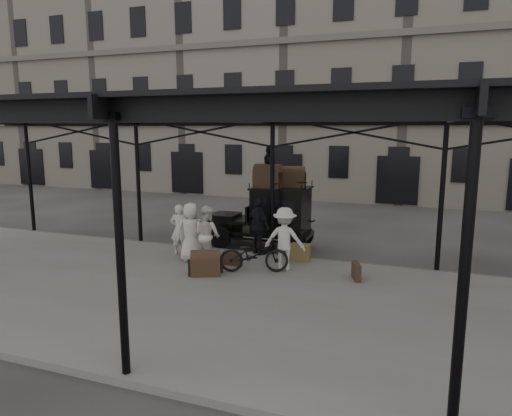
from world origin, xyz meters
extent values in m
plane|color=#383533|center=(0.00, 0.00, 0.00)|extent=(120.00, 120.00, 0.00)
cube|color=slate|center=(0.00, -2.00, 0.07)|extent=(28.00, 8.00, 0.15)
cylinder|color=black|center=(-10.00, 2.00, 2.15)|extent=(0.14, 0.14, 4.30)
cylinder|color=black|center=(0.00, 2.00, 2.15)|extent=(0.14, 0.14, 4.30)
cylinder|color=black|center=(0.00, -5.80, 2.15)|extent=(0.14, 0.14, 4.30)
cube|color=black|center=(0.00, 2.00, 4.48)|extent=(22.00, 0.10, 0.45)
cube|color=black|center=(0.00, -5.80, 4.48)|extent=(22.00, 0.10, 0.45)
cube|color=black|center=(0.00, -1.70, 4.65)|extent=(22.50, 9.00, 0.08)
cube|color=silver|center=(0.00, -1.70, 4.72)|extent=(18.00, 7.00, 0.04)
cube|color=slate|center=(0.00, 18.00, 7.00)|extent=(64.00, 8.00, 14.00)
cylinder|color=black|center=(-2.07, 2.49, 0.40)|extent=(0.80, 0.10, 0.80)
cylinder|color=black|center=(-2.07, 3.93, 0.40)|extent=(0.80, 0.10, 0.80)
cylinder|color=black|center=(0.53, 2.49, 0.40)|extent=(0.80, 0.10, 0.80)
cylinder|color=black|center=(0.53, 3.93, 0.40)|extent=(0.80, 0.10, 0.80)
cube|color=black|center=(-0.82, 3.21, 0.55)|extent=(3.60, 1.25, 0.12)
cube|color=black|center=(-2.17, 3.21, 0.85)|extent=(0.90, 1.00, 0.55)
cube|color=black|center=(-2.64, 3.21, 0.85)|extent=(0.06, 0.70, 0.55)
cube|color=black|center=(-1.37, 3.21, 0.95)|extent=(0.70, 1.30, 0.10)
cube|color=black|center=(-0.07, 3.21, 1.35)|extent=(1.80, 1.45, 1.55)
cube|color=black|center=(-0.07, 2.48, 1.55)|extent=(1.40, 0.02, 0.60)
cube|color=black|center=(-0.07, 3.21, 2.15)|extent=(1.90, 1.55, 0.06)
imported|color=silver|center=(-2.76, 0.90, 0.97)|extent=(0.67, 0.52, 1.64)
imported|color=silver|center=(-1.47, 0.30, 1.03)|extent=(1.07, 0.98, 1.77)
imported|color=silver|center=(-2.08, 0.40, 1.05)|extent=(1.05, 0.94, 1.81)
imported|color=black|center=(-0.39, 1.80, 1.07)|extent=(1.14, 0.98, 1.84)
imported|color=silver|center=(0.87, 0.51, 1.06)|extent=(1.23, 0.78, 1.82)
imported|color=black|center=(0.11, 0.03, 0.66)|extent=(2.06, 1.30, 1.02)
imported|color=black|center=(-0.42, 3.11, 2.89)|extent=(0.60, 0.74, 1.43)
cube|color=brown|center=(1.05, 1.58, 0.40)|extent=(0.63, 0.49, 0.50)
cube|color=#473221|center=(2.93, 0.36, 0.38)|extent=(0.34, 0.62, 0.45)
cube|color=#473221|center=(-0.70, 0.38, 0.35)|extent=(0.61, 0.23, 0.40)
camera|label=1|loc=(4.45, -11.65, 4.18)|focal=32.00mm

